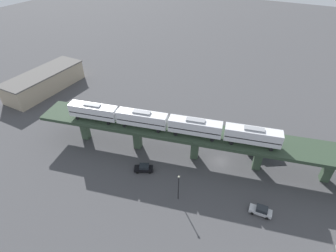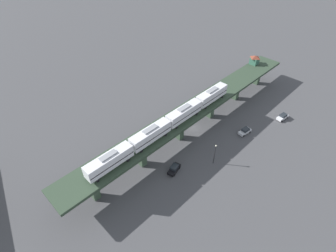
# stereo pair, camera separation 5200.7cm
# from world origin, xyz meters

# --- Properties ---
(ground_plane) EXTENTS (400.00, 400.00, 0.00)m
(ground_plane) POSITION_xyz_m (0.00, 0.00, 0.00)
(ground_plane) COLOR #424244
(elevated_viaduct) EXTENTS (29.06, 91.51, 7.96)m
(elevated_viaduct) POSITION_xyz_m (0.04, -0.18, 6.83)
(elevated_viaduct) COLOR #2C3D2C
(elevated_viaduct) RESTS_ON ground
(subway_train) EXTENTS (14.03, 49.14, 4.45)m
(subway_train) POSITION_xyz_m (-4.31, 12.33, 10.50)
(subway_train) COLOR silver
(subway_train) RESTS_ON elevated_viaduct
(street_car_silver) EXTENTS (2.22, 4.53, 1.89)m
(street_car_silver) POSITION_xyz_m (-10.62, -12.00, 0.94)
(street_car_silver) COLOR #B7BABF
(street_car_silver) RESTS_ON ground
(street_car_black) EXTENTS (3.61, 4.74, 1.89)m
(street_car_black) POSITION_xyz_m (-11.56, 14.97, 0.94)
(street_car_black) COLOR black
(street_car_black) RESTS_ON ground
(delivery_truck) EXTENTS (5.72, 7.30, 3.20)m
(delivery_truck) POSITION_xyz_m (8.12, -7.95, 1.76)
(delivery_truck) COLOR #333338
(delivery_truck) RESTS_ON ground
(street_lamp) EXTENTS (0.44, 0.44, 6.94)m
(street_lamp) POSITION_xyz_m (-14.99, 4.27, 4.11)
(street_lamp) COLOR black
(street_lamp) RESTS_ON ground
(warehouse_building) EXTENTS (28.57, 10.22, 6.80)m
(warehouse_building) POSITION_xyz_m (6.09, 66.96, 3.41)
(warehouse_building) COLOR tan
(warehouse_building) RESTS_ON ground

